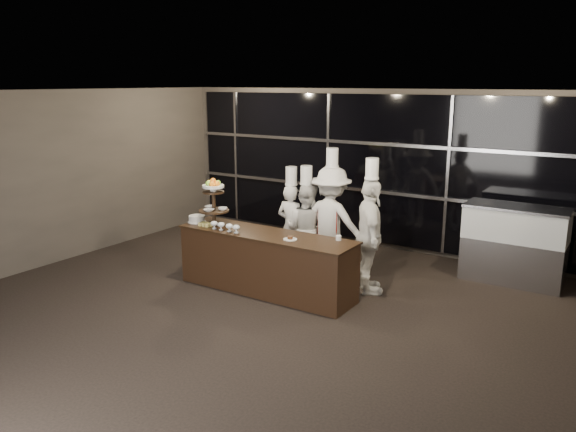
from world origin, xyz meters
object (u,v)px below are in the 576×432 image
Objects in this scene: chef_b at (306,228)px; chef_c at (331,222)px; layer_cake at (197,219)px; chef_d at (370,236)px; chef_a at (291,225)px; display_case at (514,240)px; buffet_counter at (266,262)px; display_stand at (214,198)px.

chef_c is (0.43, 0.07, 0.15)m from chef_b.
chef_d is (2.64, 0.86, -0.08)m from layer_cake.
chef_a is 0.32m from chef_b.
chef_b is 0.85× the size of chef_c.
chef_d reaches higher than display_case.
chef_b is at bearing -155.23° from display_case.
chef_c reaches higher than chef_b.
chef_d is (0.84, -0.34, -0.02)m from chef_c.
buffet_counter is 1.33m from chef_c.
chef_b is 1.31m from chef_d.
buffet_counter is 1.61m from chef_d.
chef_c is at bearing 67.57° from buffet_counter.
display_stand is at bearing -141.95° from chef_c.
display_stand is 2.48× the size of layer_cake.
display_case is at bearing 43.81° from chef_d.
chef_a is at bearing 56.95° from display_stand.
display_stand is at bearing -133.84° from chef_b.
layer_cake is 1.79m from chef_b.
chef_a is at bearing 173.19° from chef_b.
display_case is (4.37, 2.53, -0.29)m from layer_cake.
layer_cake is 2.78m from chef_d.
layer_cake is 0.17× the size of chef_b.
chef_a is at bearing 168.87° from chef_d.
chef_a is (0.73, 1.13, -0.57)m from display_stand.
chef_b is (0.31, -0.04, 0.00)m from chef_a.
chef_d reaches higher than buffet_counter.
buffet_counter is at bearing -140.95° from display_case.
chef_c reaches higher than chef_d.
layer_cake is 0.15× the size of chef_d.
buffet_counter is 3.81× the size of display_stand.
buffet_counter is at bearing -92.39° from chef_b.
chef_b is (0.05, 1.09, 0.30)m from buffet_counter.
chef_c is (-2.58, -1.32, 0.23)m from display_case.
layer_cake is 1.59m from chef_a.
chef_a is at bearing -157.87° from display_case.
layer_cake is at bearing -146.15° from chef_c.
display_stand is 0.36× the size of chef_d.
chef_d is (1.27, -0.27, 0.12)m from chef_b.
buffet_counter is at bearing 0.01° from display_stand.
buffet_counter is 1.61× the size of chef_a.
display_stand is (-1.00, -0.00, 0.87)m from buffet_counter.
display_case is 0.73× the size of chef_c.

